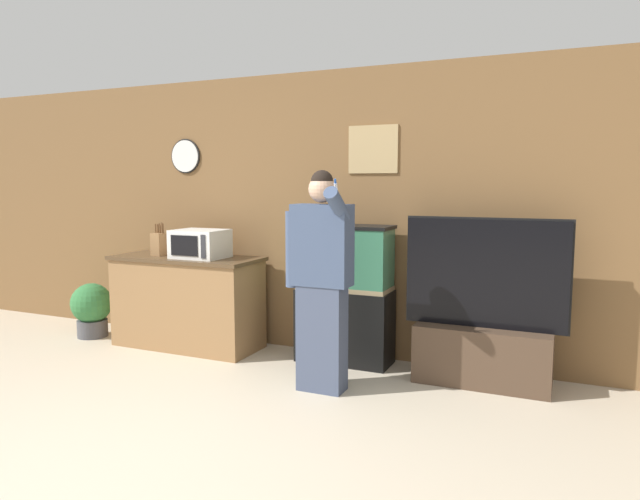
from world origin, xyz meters
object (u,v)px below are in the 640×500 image
aquarium_on_stand (345,294)px  tv_on_stand (483,336)px  person_standing (321,278)px  potted_plant (92,308)px  microwave (200,244)px  knife_block (159,243)px  counter_island (188,301)px

aquarium_on_stand → tv_on_stand: bearing=-4.2°
person_standing → potted_plant: (-2.79, 0.45, -0.57)m
microwave → potted_plant: (-1.31, -0.09, -0.71)m
microwave → aquarium_on_stand: size_ratio=0.39×
knife_block → person_standing: size_ratio=0.19×
counter_island → knife_block: knife_block is taller
knife_block → potted_plant: size_ratio=0.58×
tv_on_stand → microwave: bearing=-178.1°
tv_on_stand → counter_island: bearing=-178.7°
knife_block → aquarium_on_stand: size_ratio=0.27×
microwave → person_standing: 1.59m
microwave → counter_island: bearing=172.6°
counter_island → potted_plant: counter_island is taller
microwave → potted_plant: bearing=-176.0°
tv_on_stand → potted_plant: (-3.91, -0.18, -0.08)m
counter_island → microwave: microwave is taller
microwave → person_standing: size_ratio=0.28×
aquarium_on_stand → person_standing: person_standing is taller
knife_block → tv_on_stand: (3.08, 0.10, -0.61)m
person_standing → potted_plant: size_ratio=3.01×
microwave → tv_on_stand: 2.68m
microwave → potted_plant: 1.49m
counter_island → knife_block: 0.63m
tv_on_stand → knife_block: bearing=-178.1°
counter_island → person_standing: (1.66, -0.57, 0.43)m
microwave → aquarium_on_stand: bearing=7.2°
counter_island → aquarium_on_stand: 1.59m
tv_on_stand → person_standing: (-1.12, -0.63, 0.49)m
knife_block → tv_on_stand: 3.14m
knife_block → tv_on_stand: size_ratio=0.25×
tv_on_stand → potted_plant: 3.92m
potted_plant → microwave: bearing=4.0°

